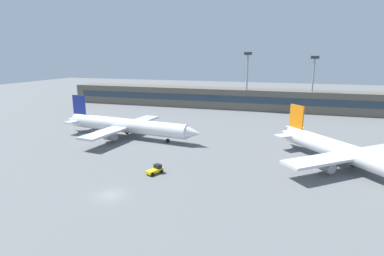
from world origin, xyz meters
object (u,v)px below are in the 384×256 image
at_px(floodlight_tower_west, 247,77).
at_px(airplane_near, 355,156).
at_px(floodlight_tower_east, 313,80).
at_px(airplane_mid, 128,126).
at_px(service_van_white, 295,130).
at_px(baggage_tug_yellow, 155,170).

bearing_deg(floodlight_tower_west, airplane_near, -64.81).
distance_m(airplane_near, floodlight_tower_west, 72.89).
relative_size(floodlight_tower_west, floodlight_tower_east, 1.07).
height_order(airplane_near, airplane_mid, airplane_mid).
relative_size(airplane_near, floodlight_tower_west, 1.50).
relative_size(service_van_white, floodlight_tower_west, 0.22).
relative_size(airplane_near, floodlight_tower_east, 1.59).
relative_size(airplane_mid, baggage_tug_yellow, 11.95).
bearing_deg(floodlight_tower_east, floodlight_tower_west, -175.02).
distance_m(baggage_tug_yellow, service_van_white, 50.77).
xyz_separation_m(baggage_tug_yellow, floodlight_tower_west, (8.11, 78.05, 13.67)).
bearing_deg(baggage_tug_yellow, floodlight_tower_east, 66.76).
distance_m(service_van_white, floodlight_tower_west, 42.71).
bearing_deg(baggage_tug_yellow, floodlight_tower_west, 84.07).
height_order(service_van_white, floodlight_tower_east, floodlight_tower_east).
height_order(airplane_near, floodlight_tower_west, floodlight_tower_west).
bearing_deg(airplane_mid, floodlight_tower_west, 63.42).
distance_m(airplane_near, floodlight_tower_east, 68.40).
height_order(airplane_near, service_van_white, airplane_near).
bearing_deg(baggage_tug_yellow, airplane_mid, 129.17).
bearing_deg(floodlight_tower_west, baggage_tug_yellow, -95.93).
distance_m(airplane_near, service_van_white, 31.77).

